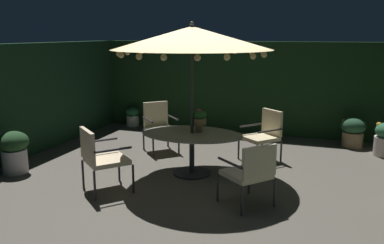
{
  "coord_description": "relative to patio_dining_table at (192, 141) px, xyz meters",
  "views": [
    {
      "loc": [
        2.08,
        -6.15,
        2.4
      ],
      "look_at": [
        -0.15,
        0.31,
        0.92
      ],
      "focal_mm": 38.35,
      "sensor_mm": 36.0,
      "label": 1
    }
  ],
  "objects": [
    {
      "name": "patio_dining_table",
      "position": [
        0.0,
        0.0,
        0.0
      ],
      "size": [
        1.78,
        1.28,
        0.73
      ],
      "color": "#292934",
      "rests_on": "ground_plane"
    },
    {
      "name": "centerpiece_planter",
      "position": [
        0.09,
        0.13,
        0.39
      ],
      "size": [
        0.26,
        0.26,
        0.41
      ],
      "color": "#86674C",
      "rests_on": "patio_dining_table"
    },
    {
      "name": "potted_plant_front_corner",
      "position": [
        2.71,
        2.81,
        -0.23
      ],
      "size": [
        0.52,
        0.52,
        0.65
      ],
      "color": "olive",
      "rests_on": "ground_plane"
    },
    {
      "name": "hedge_backdrop_rear",
      "position": [
        0.15,
        3.42,
        0.52
      ],
      "size": [
        7.72,
        0.3,
        2.22
      ],
      "primitive_type": "cube",
      "color": "#19361B",
      "rests_on": "ground_plane"
    },
    {
      "name": "ground_plane",
      "position": [
        0.15,
        -0.31,
        -0.6
      ],
      "size": [
        7.72,
        7.76,
        0.02
      ],
      "primitive_type": "cube",
      "color": "#565147"
    },
    {
      "name": "patio_chair_north",
      "position": [
        -1.13,
        1.17,
        -0.02
      ],
      "size": [
        0.85,
        0.85,
        1.0
      ],
      "color": "#302C2F",
      "rests_on": "ground_plane"
    },
    {
      "name": "potted_plant_right_far",
      "position": [
        -2.96,
        -0.96,
        -0.17
      ],
      "size": [
        0.52,
        0.52,
        0.74
      ],
      "color": "silver",
      "rests_on": "ground_plane"
    },
    {
      "name": "patio_umbrella",
      "position": [
        0.0,
        -0.0,
        1.74
      ],
      "size": [
        2.67,
        2.67,
        2.6
      ],
      "color": "#2F312E",
      "rests_on": "ground_plane"
    },
    {
      "name": "hedge_backdrop_left",
      "position": [
        -3.56,
        -0.31,
        0.52
      ],
      "size": [
        0.3,
        7.76,
        2.22
      ],
      "primitive_type": "cube",
      "color": "#183720",
      "rests_on": "ground_plane"
    },
    {
      "name": "patio_chair_southeast",
      "position": [
        1.05,
        1.24,
        -0.04
      ],
      "size": [
        0.84,
        0.85,
        0.97
      ],
      "color": "#302E2E",
      "rests_on": "ground_plane"
    },
    {
      "name": "potted_plant_back_right",
      "position": [
        -2.72,
        3.07,
        -0.33
      ],
      "size": [
        0.34,
        0.34,
        0.5
      ],
      "color": "silver",
      "rests_on": "ground_plane"
    },
    {
      "name": "patio_chair_northeast",
      "position": [
        -1.06,
        -1.23,
        -0.0
      ],
      "size": [
        0.9,
        0.9,
        1.0
      ],
      "color": "#2E2A32",
      "rests_on": "ground_plane"
    },
    {
      "name": "patio_chair_east",
      "position": [
        1.23,
        -1.05,
        -0.05
      ],
      "size": [
        0.85,
        0.85,
        0.93
      ],
      "color": "#312E35",
      "rests_on": "ground_plane"
    }
  ]
}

